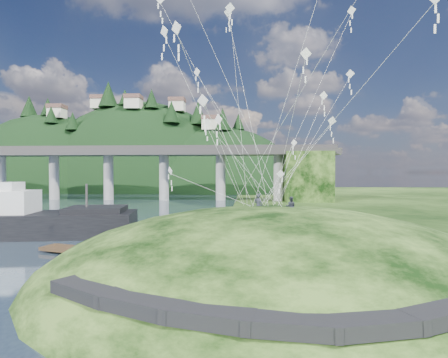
{
  "coord_description": "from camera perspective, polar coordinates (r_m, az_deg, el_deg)",
  "views": [
    {
      "loc": [
        5.91,
        -23.88,
        7.55
      ],
      "look_at": [
        4.0,
        6.0,
        7.0
      ],
      "focal_mm": 28.0,
      "sensor_mm": 36.0,
      "label": 1
    }
  ],
  "objects": [
    {
      "name": "ground",
      "position": [
        25.73,
        -10.19,
        -16.03
      ],
      "size": [
        320.0,
        320.0,
        0.0
      ],
      "primitive_type": "plane",
      "color": "black",
      "rests_on": "ground"
    },
    {
      "name": "grass_hill",
      "position": [
        27.5,
        8.22,
        -18.17
      ],
      "size": [
        36.0,
        32.0,
        13.0
      ],
      "color": "black",
      "rests_on": "ground"
    },
    {
      "name": "footpath",
      "position": [
        15.24,
        9.85,
        -19.99
      ],
      "size": [
        22.29,
        5.84,
        0.83
      ],
      "color": "black",
      "rests_on": "ground"
    },
    {
      "name": "bridge",
      "position": [
        99.39,
        -15.36,
        2.26
      ],
      "size": [
        160.0,
        11.0,
        15.0
      ],
      "color": "#2D2B2B",
      "rests_on": "ground"
    },
    {
      "name": "far_ridge",
      "position": [
        154.94,
        -15.04,
        -4.53
      ],
      "size": [
        153.0,
        70.0,
        94.5
      ],
      "color": "black",
      "rests_on": "ground"
    },
    {
      "name": "work_barge",
      "position": [
        47.16,
        -29.72,
        -5.72
      ],
      "size": [
        24.75,
        10.45,
        8.4
      ],
      "color": "black",
      "rests_on": "ground"
    },
    {
      "name": "wooden_dock",
      "position": [
        33.95,
        -19.37,
        -11.17
      ],
      "size": [
        12.76,
        5.4,
        0.91
      ],
      "color": "#322114",
      "rests_on": "ground"
    },
    {
      "name": "kite_flyers",
      "position": [
        27.17,
        8.28,
        -2.6
      ],
      "size": [
        3.24,
        1.64,
        1.92
      ],
      "color": "#262833",
      "rests_on": "ground"
    },
    {
      "name": "kite_swarm",
      "position": [
        29.24,
        8.07,
        19.33
      ],
      "size": [
        17.72,
        17.79,
        20.79
      ],
      "color": "silver",
      "rests_on": "ground"
    }
  ]
}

